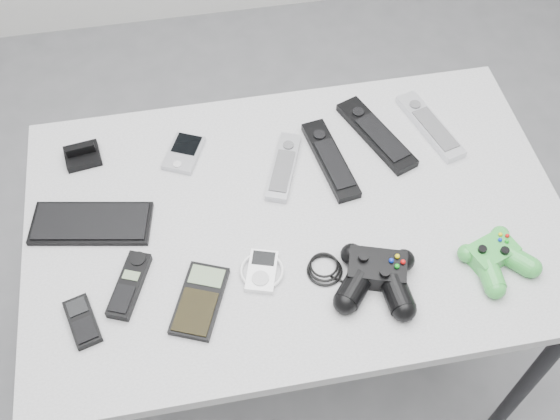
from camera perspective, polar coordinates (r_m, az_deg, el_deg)
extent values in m
plane|color=slate|center=(1.99, -0.32, -15.15)|extent=(3.50, 3.50, 0.00)
cube|color=gray|center=(1.38, 1.41, -0.78)|extent=(1.12, 0.72, 0.03)
cylinder|color=black|center=(1.71, 20.77, -13.85)|extent=(0.04, 0.04, 0.72)
cylinder|color=black|center=(1.88, -16.15, -1.97)|extent=(0.04, 0.04, 0.72)
cylinder|color=black|center=(1.97, 14.06, 2.44)|extent=(0.04, 0.04, 0.72)
cube|color=black|center=(1.40, -16.11, -1.09)|extent=(0.26, 0.15, 0.02)
cube|color=black|center=(1.51, -16.89, 4.78)|extent=(0.08, 0.08, 0.04)
cube|color=#A6A6AD|center=(1.47, -8.38, 4.97)|extent=(0.11, 0.12, 0.02)
cube|color=#A6A6AD|center=(1.43, 0.33, 3.82)|extent=(0.11, 0.19, 0.02)
cube|color=black|center=(1.45, 4.41, 4.44)|extent=(0.09, 0.23, 0.02)
cube|color=black|center=(1.51, 8.38, 6.56)|extent=(0.14, 0.24, 0.02)
cube|color=silver|center=(1.55, 12.92, 7.19)|extent=(0.11, 0.22, 0.02)
cube|color=black|center=(1.28, -16.84, -9.25)|extent=(0.07, 0.11, 0.02)
cube|color=black|center=(1.29, -12.99, -6.38)|extent=(0.09, 0.15, 0.02)
cube|color=black|center=(1.26, -7.01, -7.81)|extent=(0.13, 0.17, 0.02)
cube|color=white|center=(1.28, -1.59, -5.31)|extent=(0.11, 0.11, 0.02)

